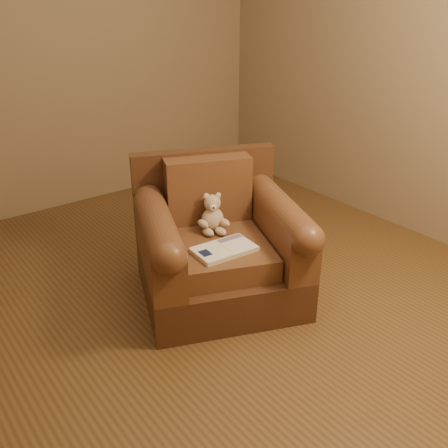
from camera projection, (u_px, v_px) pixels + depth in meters
floor at (192, 301)px, 3.14m from camera, size 4.00×4.00×0.00m
room at (182, 5)px, 2.41m from camera, size 4.02×4.02×2.71m
armchair at (218, 246)px, 3.12m from camera, size 1.21×1.19×0.85m
teddy_bear at (213, 217)px, 3.11m from camera, size 0.18×0.21×0.25m
guidebook at (224, 249)px, 2.89m from camera, size 0.37×0.24×0.03m
side_table at (222, 216)px, 3.63m from camera, size 0.39×0.39×0.54m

